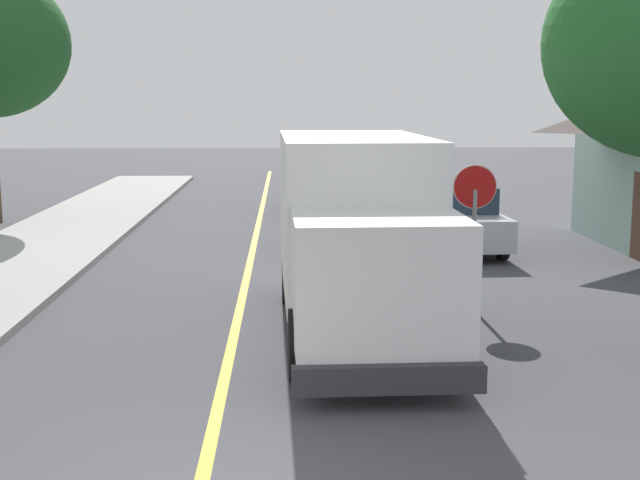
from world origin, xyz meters
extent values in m
cube|color=gold|center=(0.00, 10.00, 0.00)|extent=(0.16, 56.00, 0.01)
cube|color=white|center=(2.01, 7.40, 1.90)|extent=(2.52, 5.06, 2.60)
cube|color=white|center=(2.10, 3.90, 1.45)|extent=(2.33, 2.05, 1.70)
cube|color=#1E2D3D|center=(2.12, 3.00, 1.82)|extent=(2.04, 0.13, 0.75)
cube|color=#2D2D33|center=(2.12, 2.82, 0.42)|extent=(2.40, 0.26, 0.36)
cylinder|color=black|center=(3.14, 4.13, 0.50)|extent=(0.32, 1.01, 1.00)
cylinder|color=black|center=(1.04, 4.08, 0.50)|extent=(0.32, 1.01, 1.00)
cylinder|color=black|center=(3.03, 8.67, 0.50)|extent=(0.32, 1.01, 1.00)
cylinder|color=black|center=(0.93, 8.63, 0.50)|extent=(0.32, 1.01, 1.00)
cube|color=#B7B7BC|center=(2.23, 14.24, 0.65)|extent=(2.01, 4.48, 0.76)
cube|color=#1E2D3D|center=(2.22, 14.39, 1.35)|extent=(1.67, 1.87, 0.64)
cylinder|color=black|center=(3.09, 12.87, 0.32)|extent=(0.25, 0.65, 0.64)
cylinder|color=black|center=(1.51, 12.79, 0.32)|extent=(0.25, 0.65, 0.64)
cylinder|color=black|center=(2.95, 15.68, 0.32)|extent=(0.25, 0.65, 0.64)
cylinder|color=black|center=(1.37, 15.60, 0.32)|extent=(0.25, 0.65, 0.64)
cube|color=black|center=(2.11, 21.26, 0.65)|extent=(1.86, 4.43, 0.76)
cube|color=#1E2D3D|center=(2.11, 21.41, 1.35)|extent=(1.61, 1.82, 0.64)
cylinder|color=black|center=(2.88, 19.84, 0.32)|extent=(0.23, 0.64, 0.64)
cylinder|color=black|center=(1.30, 19.87, 0.32)|extent=(0.23, 0.64, 0.64)
cylinder|color=black|center=(2.92, 22.66, 0.32)|extent=(0.23, 0.64, 0.64)
cylinder|color=black|center=(1.34, 22.68, 0.32)|extent=(0.23, 0.64, 0.64)
cube|color=silver|center=(2.27, 26.79, 0.65)|extent=(1.94, 4.46, 0.76)
cube|color=#1E2D3D|center=(2.28, 26.94, 1.35)|extent=(1.64, 1.85, 0.64)
cylinder|color=black|center=(3.02, 25.35, 0.32)|extent=(0.24, 0.65, 0.64)
cylinder|color=black|center=(1.44, 25.40, 0.32)|extent=(0.24, 0.65, 0.64)
cylinder|color=black|center=(3.11, 28.17, 0.32)|extent=(0.24, 0.65, 0.64)
cylinder|color=black|center=(1.53, 28.22, 0.32)|extent=(0.24, 0.65, 0.64)
cube|color=maroon|center=(2.58, 33.29, 0.65)|extent=(1.98, 4.47, 0.76)
cube|color=#1E2D3D|center=(2.57, 33.44, 1.35)|extent=(1.66, 1.86, 0.64)
cylinder|color=black|center=(3.42, 31.92, 0.32)|extent=(0.25, 0.65, 0.64)
cylinder|color=black|center=(1.84, 31.85, 0.32)|extent=(0.25, 0.65, 0.64)
cylinder|color=black|center=(3.31, 34.73, 0.32)|extent=(0.25, 0.65, 0.64)
cylinder|color=black|center=(1.73, 34.67, 0.32)|extent=(0.25, 0.65, 0.64)
cube|color=#B7B7BC|center=(5.20, 14.16, 0.65)|extent=(1.99, 4.47, 0.76)
cube|color=#1E2D3D|center=(5.21, 14.01, 1.35)|extent=(1.66, 1.87, 0.64)
cylinder|color=black|center=(4.35, 15.53, 0.32)|extent=(0.25, 0.65, 0.64)
cylinder|color=black|center=(5.93, 15.60, 0.32)|extent=(0.25, 0.65, 0.64)
cylinder|color=black|center=(4.47, 12.72, 0.32)|extent=(0.25, 0.65, 0.64)
cylinder|color=black|center=(6.05, 12.79, 0.32)|extent=(0.25, 0.65, 0.64)
cylinder|color=gray|center=(4.28, 8.00, 1.10)|extent=(0.08, 0.08, 2.20)
cylinder|color=red|center=(4.28, 8.03, 2.25)|extent=(0.76, 0.03, 0.76)
cylinder|color=white|center=(4.28, 8.05, 2.25)|extent=(0.80, 0.02, 0.80)
camera|label=1|loc=(0.88, -7.17, 3.83)|focal=47.86mm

